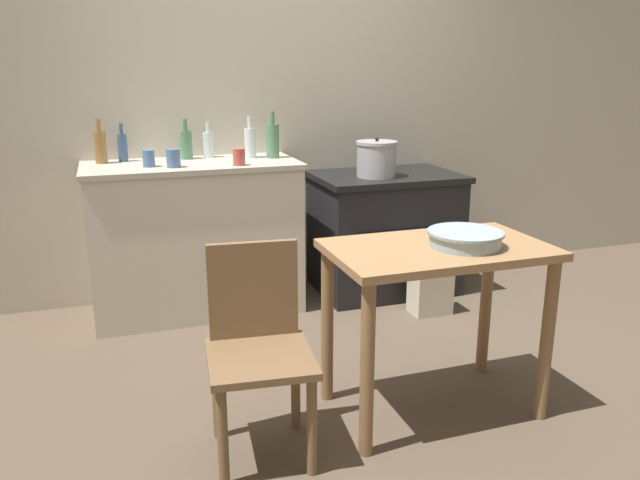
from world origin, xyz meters
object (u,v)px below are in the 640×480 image
at_px(chair, 258,344).
at_px(bottle_far_left, 100,146).
at_px(stove, 384,232).
at_px(bottle_mid_left, 209,144).
at_px(bottle_center_right, 186,144).
at_px(bottle_left, 122,147).
at_px(cup_mid_right, 173,158).
at_px(flour_sack, 430,287).
at_px(bottle_center_left, 273,140).
at_px(mixing_bowl_large, 465,238).
at_px(bottle_center, 250,142).
at_px(cup_far_right, 239,157).
at_px(stock_pot, 376,159).
at_px(work_table, 437,278).
at_px(cup_right, 149,158).

height_order(chair, bottle_far_left, bottle_far_left).
distance_m(stove, bottle_mid_left, 1.31).
bearing_deg(bottle_center_right, bottle_left, 177.24).
bearing_deg(chair, cup_mid_right, 101.60).
height_order(flour_sack, bottle_left, bottle_left).
bearing_deg(chair, bottle_center_left, 79.02).
distance_m(mixing_bowl_large, bottle_center_right, 2.00).
bearing_deg(cup_mid_right, bottle_center, 25.51).
bearing_deg(bottle_mid_left, bottle_center, -22.75).
distance_m(mixing_bowl_large, cup_far_right, 1.55).
height_order(bottle_center_right, cup_mid_right, bottle_center_right).
distance_m(flour_sack, bottle_mid_left, 1.66).
relative_size(chair, stock_pot, 3.15).
bearing_deg(bottle_left, stock_pot, -11.09).
bearing_deg(bottle_left, bottle_center_left, -9.01).
bearing_deg(bottle_far_left, bottle_left, 16.08).
height_order(bottle_left, bottle_mid_left, bottle_left).
height_order(bottle_far_left, bottle_center, bottle_far_left).
relative_size(bottle_far_left, bottle_mid_left, 1.18).
xyz_separation_m(stove, bottle_center_left, (-0.76, 0.07, 0.64)).
distance_m(work_table, cup_right, 1.85).
xyz_separation_m(bottle_center_left, cup_right, (-0.77, -0.13, -0.06)).
height_order(chair, cup_far_right, cup_far_right).
bearing_deg(cup_mid_right, bottle_left, 128.44).
distance_m(bottle_center_left, cup_right, 0.78).
distance_m(bottle_mid_left, bottle_center_left, 0.41).
height_order(mixing_bowl_large, bottle_mid_left, bottle_mid_left).
bearing_deg(stock_pot, cup_mid_right, -178.64).
relative_size(flour_sack, bottle_center_left, 1.16).
bearing_deg(bottle_center, chair, -102.30).
xyz_separation_m(mixing_bowl_large, cup_right, (-1.17, 1.51, 0.18)).
xyz_separation_m(mixing_bowl_large, cup_mid_right, (-1.04, 1.44, 0.19)).
relative_size(stove, bottle_mid_left, 4.31).
relative_size(chair, bottle_far_left, 3.19).
relative_size(stove, bottle_far_left, 3.66).
bearing_deg(cup_far_right, stock_pot, 5.06).
xyz_separation_m(cup_mid_right, cup_far_right, (0.37, -0.05, -0.00)).
bearing_deg(bottle_center_left, flour_sack, -34.29).
height_order(mixing_bowl_large, cup_right, cup_right).
bearing_deg(bottle_center_right, mixing_bowl_large, -62.24).
xyz_separation_m(bottle_center_left, bottle_center, (-0.13, 0.05, -0.01)).
bearing_deg(stock_pot, cup_right, 178.59).
relative_size(stock_pot, bottle_mid_left, 1.19).
distance_m(cup_mid_right, cup_far_right, 0.37).
distance_m(bottle_center_left, bottle_center_right, 0.54).
relative_size(bottle_mid_left, bottle_center_right, 0.89).
relative_size(stove, bottle_center, 3.73).
xyz_separation_m(flour_sack, cup_right, (-1.61, 0.45, 0.82)).
bearing_deg(bottle_center_left, mixing_bowl_large, -76.16).
bearing_deg(cup_right, mixing_bowl_large, -52.15).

